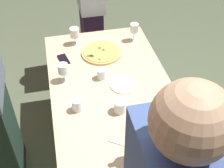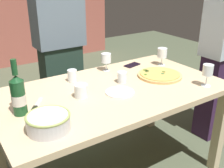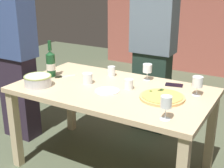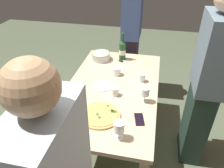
% 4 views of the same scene
% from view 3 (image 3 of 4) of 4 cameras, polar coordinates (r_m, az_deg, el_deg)
% --- Properties ---
extents(ground_plane, '(8.00, 8.00, 0.00)m').
position_cam_3_polar(ground_plane, '(2.88, -0.00, -14.88)').
color(ground_plane, '#4D563F').
extents(dining_table, '(1.60, 0.90, 0.75)m').
position_cam_3_polar(dining_table, '(2.57, -0.00, -2.71)').
color(dining_table, '#CFB289').
rests_on(dining_table, ground).
extents(brick_wall_back, '(3.80, 0.16, 2.41)m').
position_cam_3_polar(brick_wall_back, '(5.41, 17.81, 14.17)').
color(brick_wall_back, '#A7574A').
rests_on(brick_wall_back, ground).
extents(pizza, '(0.34, 0.34, 0.03)m').
position_cam_3_polar(pizza, '(2.35, 9.23, -2.39)').
color(pizza, '#DFAB67').
rests_on(pizza, dining_table).
extents(serving_bowl, '(0.23, 0.23, 0.09)m').
position_cam_3_polar(serving_bowl, '(2.64, -13.48, 0.70)').
color(serving_bowl, silver).
rests_on(serving_bowl, dining_table).
extents(wine_bottle, '(0.08, 0.08, 0.33)m').
position_cam_3_polar(wine_bottle, '(2.85, -11.20, 3.74)').
color(wine_bottle, '#174522').
rests_on(wine_bottle, dining_table).
extents(wine_glass_near_pizza, '(0.08, 0.08, 0.15)m').
position_cam_3_polar(wine_glass_near_pizza, '(2.71, 6.53, 2.84)').
color(wine_glass_near_pizza, white).
rests_on(wine_glass_near_pizza, dining_table).
extents(wine_glass_by_bottle, '(0.07, 0.07, 0.16)m').
position_cam_3_polar(wine_glass_by_bottle, '(1.98, 9.93, -3.52)').
color(wine_glass_by_bottle, white).
rests_on(wine_glass_by_bottle, dining_table).
extents(wine_glass_far_left, '(0.08, 0.08, 0.15)m').
position_cam_3_polar(wine_glass_far_left, '(2.44, 15.46, 0.32)').
color(wine_glass_far_left, white).
rests_on(wine_glass_far_left, dining_table).
extents(cup_amber, '(0.07, 0.07, 0.09)m').
position_cam_3_polar(cup_amber, '(2.83, -0.12, 2.38)').
color(cup_amber, white).
rests_on(cup_amber, dining_table).
extents(cup_ceramic, '(0.09, 0.09, 0.09)m').
position_cam_3_polar(cup_ceramic, '(2.64, -4.58, 1.03)').
color(cup_ceramic, white).
rests_on(cup_ceramic, dining_table).
extents(cup_spare, '(0.07, 0.07, 0.08)m').
position_cam_3_polar(cup_spare, '(2.51, 3.13, -0.01)').
color(cup_spare, white).
rests_on(cup_spare, dining_table).
extents(side_plate, '(0.20, 0.20, 0.01)m').
position_cam_3_polar(side_plate, '(2.46, -0.90, -1.28)').
color(side_plate, white).
rests_on(side_plate, dining_table).
extents(cell_phone, '(0.16, 0.10, 0.01)m').
position_cam_3_polar(cell_phone, '(2.64, 11.35, -0.17)').
color(cell_phone, black).
rests_on(cell_phone, dining_table).
extents(pizza_knife, '(0.12, 0.17, 0.02)m').
position_cam_3_polar(pizza_knife, '(2.84, -9.12, 1.39)').
color(pizza_knife, silver).
rests_on(pizza_knife, dining_table).
extents(person_host, '(0.44, 0.24, 1.76)m').
position_cam_3_polar(person_host, '(3.24, 7.55, 6.32)').
color(person_host, '#20342B').
rests_on(person_host, ground).
extents(person_guest_right, '(0.41, 0.24, 1.75)m').
position_cam_3_polar(person_guest_right, '(3.21, -17.44, 5.38)').
color(person_guest_right, '#2D2232').
rests_on(person_guest_right, ground).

